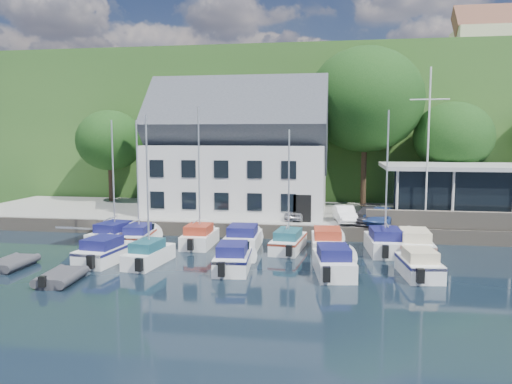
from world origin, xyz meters
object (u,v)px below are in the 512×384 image
flagpole (428,148)px  boat_r2_0 (104,249)px  boat_r2_3 (334,260)px  dinghy_0 (12,262)px  harbor_building (238,159)px  car_white (345,214)px  boat_r1_1 (138,182)px  boat_r1_7 (414,242)px  car_dgrey (368,215)px  boat_r2_2 (233,256)px  boat_r2_4 (419,262)px  boat_r1_0 (113,176)px  boat_r1_3 (243,237)px  club_pavilion (471,192)px  dinghy_1 (61,275)px  boat_r1_2 (199,179)px  car_blue (381,215)px  boat_r1_5 (327,239)px  boat_r1_6 (387,176)px  boat_r2_1 (147,189)px  boat_r1_4 (289,185)px

flagpole → boat_r2_0: size_ratio=1.98×
flagpole → boat_r2_3: size_ratio=1.90×
dinghy_0 → harbor_building: bearing=58.4°
harbor_building → car_white: size_ratio=3.96×
boat_r1_1 → boat_r1_7: 18.08m
car_dgrey → boat_r1_1: (-15.29, -5.07, 2.60)m
boat_r2_2 → boat_r2_4: size_ratio=1.09×
boat_r1_0 → boat_r1_3: bearing=8.6°
car_white → car_dgrey: 1.65m
club_pavilion → boat_r1_1: size_ratio=1.58×
boat_r1_7 → boat_r2_3: boat_r2_3 is taller
dinghy_0 → dinghy_1: 4.66m
car_dgrey → boat_r1_7: size_ratio=0.60×
boat_r1_2 → boat_r2_3: boat_r1_2 is taller
car_white → car_blue: car_blue is taller
flagpole → boat_r1_2: (-15.04, -4.41, -1.98)m
car_dgrey → boat_r1_2: size_ratio=0.45×
boat_r1_5 → dinghy_0: boat_r1_5 is taller
boat_r1_2 → dinghy_0: (-8.75, -7.04, -4.12)m
boat_r2_4 → boat_r1_0: bearing=158.3°
boat_r1_7 → boat_r2_0: (-17.89, -4.88, -0.03)m
boat_r1_1 → boat_r1_2: boat_r1_2 is taller
car_dgrey → car_blue: 0.92m
car_white → boat_r2_2: size_ratio=0.67×
boat_r1_1 → boat_r1_5: 12.96m
harbor_building → boat_r1_0: bearing=-127.8°
boat_r1_6 → dinghy_1: 19.34m
car_dgrey → boat_r1_0: 17.99m
boat_r1_3 → boat_r2_1: bearing=-135.2°
boat_r1_2 → boat_r1_7: 14.11m
boat_r2_1 → dinghy_1: bearing=-119.7°
boat_r1_3 → boat_r2_2: (0.40, -5.17, -0.02)m
boat_r1_5 → club_pavilion: bearing=34.0°
car_white → car_dgrey: bearing=-11.1°
boat_r1_2 → flagpole: bearing=16.0°
harbor_building → boat_r1_2: bearing=-96.3°
flagpole → dinghy_1: flagpole is taller
harbor_building → boat_r1_0: harbor_building is taller
boat_r1_5 → boat_r2_2: 7.26m
dinghy_0 → boat_r2_2: bearing=7.8°
car_dgrey → dinghy_0: (-19.90, -11.91, -1.23)m
car_blue → boat_r1_4: 8.20m
dinghy_0 → car_white: bearing=33.6°
car_dgrey → boat_r2_2: size_ratio=0.74×
boat_r2_2 → car_white: bearing=54.8°
harbor_building → boat_r1_4: harbor_building is taller
boat_r2_0 → flagpole: bearing=32.4°
flagpole → car_white: bearing=174.8°
boat_r1_7 → boat_r1_6: bearing=178.0°
car_white → dinghy_1: 19.93m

